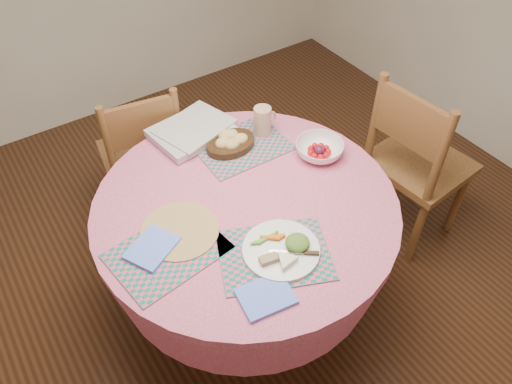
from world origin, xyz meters
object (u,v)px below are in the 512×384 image
(dining_table, at_px, (246,233))
(dinner_plate, at_px, (284,249))
(chair_back, at_px, (144,154))
(latte_mug, at_px, (263,121))
(wicker_trivet, at_px, (180,231))
(bread_bowl, at_px, (231,141))
(chair_right, at_px, (415,162))
(fruit_bowl, at_px, (319,150))

(dining_table, xyz_separation_m, dinner_plate, (-0.02, -0.29, 0.22))
(chair_back, distance_m, latte_mug, 0.74)
(dinner_plate, relative_size, latte_mug, 2.09)
(wicker_trivet, relative_size, bread_bowl, 1.30)
(chair_right, bearing_deg, wicker_trivet, 82.16)
(fruit_bowl, bearing_deg, wicker_trivet, -175.69)
(chair_right, relative_size, fruit_bowl, 3.67)
(wicker_trivet, bearing_deg, dining_table, -1.53)
(latte_mug, height_order, fruit_bowl, latte_mug)
(bread_bowl, distance_m, latte_mug, 0.18)
(chair_right, relative_size, dinner_plate, 3.49)
(bread_bowl, bearing_deg, wicker_trivet, -143.32)
(chair_right, relative_size, chair_back, 1.10)
(chair_right, distance_m, bread_bowl, 0.97)
(dining_table, xyz_separation_m, fruit_bowl, (0.43, 0.06, 0.23))
(chair_right, height_order, fruit_bowl, chair_right)
(dining_table, distance_m, chair_back, 0.83)
(chair_right, bearing_deg, bread_bowl, 61.22)
(chair_back, relative_size, wicker_trivet, 3.02)
(bread_bowl, xyz_separation_m, latte_mug, (0.18, 0.00, 0.04))
(wicker_trivet, height_order, fruit_bowl, fruit_bowl)
(fruit_bowl, bearing_deg, chair_back, 125.45)
(chair_back, bearing_deg, fruit_bowl, 134.69)
(chair_back, bearing_deg, bread_bowl, 125.30)
(latte_mug, bearing_deg, dinner_plate, -118.25)
(bread_bowl, height_order, latte_mug, latte_mug)
(wicker_trivet, height_order, dinner_plate, dinner_plate)
(chair_back, relative_size, bread_bowl, 3.94)
(wicker_trivet, xyz_separation_m, fruit_bowl, (0.72, 0.05, 0.03))
(chair_back, height_order, fruit_bowl, chair_back)
(chair_back, bearing_deg, chair_right, 150.86)
(dining_table, bearing_deg, dinner_plate, -94.76)
(dining_table, bearing_deg, wicker_trivet, 178.47)
(chair_back, height_order, wicker_trivet, chair_back)
(dining_table, xyz_separation_m, chair_right, (0.99, -0.05, -0.04))
(chair_right, height_order, wicker_trivet, chair_right)
(dining_table, distance_m, wicker_trivet, 0.36)
(chair_right, bearing_deg, dining_table, 81.84)
(chair_right, relative_size, latte_mug, 7.28)
(bread_bowl, distance_m, fruit_bowl, 0.40)
(bread_bowl, xyz_separation_m, fruit_bowl, (0.30, -0.26, -0.00))
(latte_mug, bearing_deg, chair_right, -29.08)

